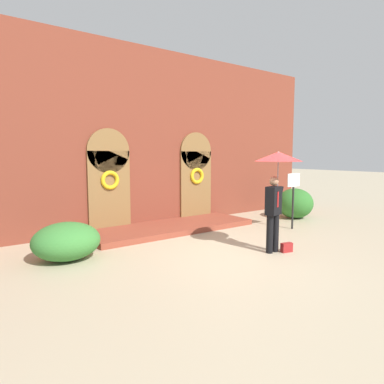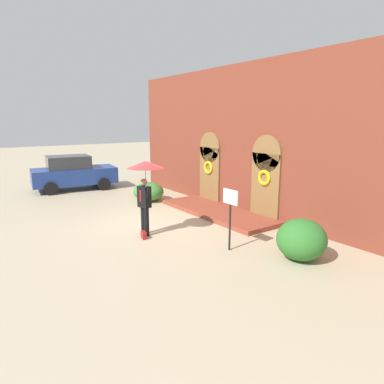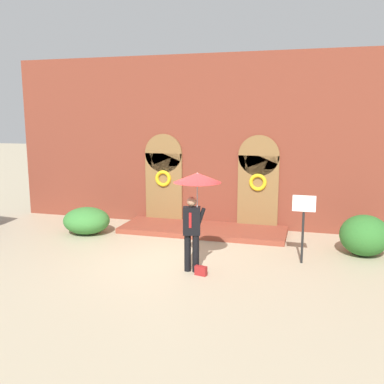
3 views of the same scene
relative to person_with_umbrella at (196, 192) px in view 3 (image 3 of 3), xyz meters
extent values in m
plane|color=tan|center=(-0.70, 0.38, -1.91)|extent=(80.00, 80.00, 0.00)
cube|color=brown|center=(-0.70, 4.58, 0.89)|extent=(14.00, 0.50, 5.60)
cube|color=brown|center=(-2.30, 4.29, -0.71)|extent=(1.30, 0.08, 2.40)
cylinder|color=brown|center=(-2.30, 4.29, 0.49)|extent=(1.30, 0.08, 1.30)
cube|color=brown|center=(0.90, 4.29, -0.71)|extent=(1.30, 0.08, 2.40)
cylinder|color=brown|center=(0.90, 4.29, 0.49)|extent=(1.30, 0.08, 1.30)
torus|color=gold|center=(-2.30, 4.22, -0.36)|extent=(0.56, 0.12, 0.56)
torus|color=gold|center=(0.90, 4.22, -0.36)|extent=(0.56, 0.12, 0.56)
cube|color=brown|center=(-0.70, 3.43, -1.83)|extent=(5.20, 1.80, 0.16)
cylinder|color=black|center=(-0.20, 0.00, -1.46)|extent=(0.16, 0.16, 0.90)
cylinder|color=black|center=(0.00, 0.00, -1.46)|extent=(0.16, 0.16, 0.90)
cube|color=black|center=(-0.10, 0.00, -0.68)|extent=(0.45, 0.33, 0.66)
cube|color=#A51919|center=(-0.10, -0.13, -0.64)|extent=(0.06, 0.02, 0.36)
sphere|color=#A87A5B|center=(-0.10, 0.00, -0.22)|extent=(0.22, 0.22, 0.22)
cylinder|color=black|center=(0.12, 0.00, -0.58)|extent=(0.22, 0.09, 0.46)
cylinder|color=gray|center=(0.03, 0.00, -0.26)|extent=(0.02, 0.02, 0.98)
cone|color=red|center=(0.03, 0.00, 0.34)|extent=(1.10, 1.10, 0.22)
cone|color=white|center=(0.03, 0.00, 0.35)|extent=(0.61, 0.61, 0.20)
cube|color=maroon|center=(0.18, -0.20, -1.80)|extent=(0.30, 0.18, 0.22)
cylinder|color=black|center=(2.39, 1.31, -1.26)|extent=(0.06, 0.06, 1.30)
cube|color=white|center=(2.39, 1.31, -0.39)|extent=(0.56, 0.03, 0.40)
ellipsoid|color=#387A33|center=(-4.17, 2.30, -1.50)|extent=(1.46, 1.31, 0.83)
ellipsoid|color=#2D6B28|center=(3.95, 2.39, -1.37)|extent=(1.27, 1.29, 1.08)
camera|label=1|loc=(-6.32, -5.18, 0.39)|focal=32.00mm
camera|label=2|loc=(9.13, -4.73, 1.65)|focal=32.00mm
camera|label=3|loc=(2.53, -9.30, 1.71)|focal=40.00mm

